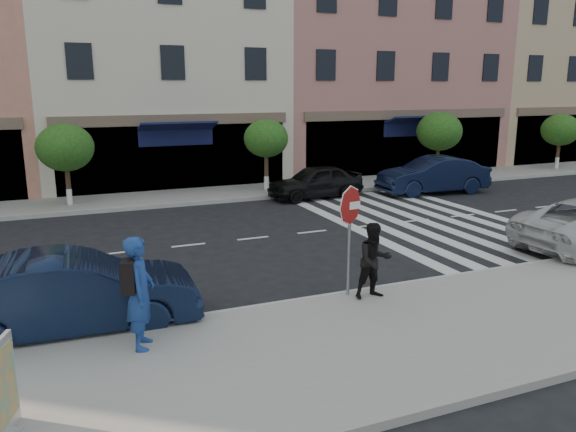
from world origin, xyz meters
The scene contains 17 objects.
ground centered at (0.00, 0.00, 0.00)m, with size 120.00×120.00×0.00m, color black.
sidewalk_near centered at (0.00, -3.75, 0.07)m, with size 60.00×4.50×0.15m, color gray.
sidewalk_far centered at (0.00, 11.00, 0.07)m, with size 60.00×3.00×0.15m, color gray.
building_centre centered at (-0.50, 17.00, 5.50)m, with size 11.00×9.00×11.00m, color beige.
building_east_mid centered at (11.50, 17.00, 6.50)m, with size 13.00×9.00×13.00m, color #AC6966.
building_east_far centered at (24.00, 17.00, 6.00)m, with size 12.00×9.00×12.00m, color tan.
street_tree_wb centered at (-5.00, 10.80, 2.31)m, with size 2.10×2.10×3.06m.
street_tree_c centered at (3.00, 10.80, 2.36)m, with size 1.90×1.90×3.04m.
street_tree_ea centered at (12.00, 10.80, 2.39)m, with size 2.20×2.20×3.19m.
street_tree_eb centered at (20.00, 10.80, 2.22)m, with size 2.00×2.00×2.94m.
stop_sign centered at (0.21, -1.67, 1.90)m, with size 0.84×0.17×2.40m.
photographer centered at (-4.26, -2.47, 1.14)m, with size 0.72×0.47×1.97m, color navy.
walker centered at (0.63, -2.00, 0.97)m, with size 0.79×0.62×1.63m, color black.
poster_board centered at (-6.28, -4.41, 0.78)m, with size 0.38×0.83×1.30m.
car_near_mid centered at (-5.31, -1.00, 0.76)m, with size 1.62×4.63×1.53m, color black.
car_far_mid centered at (4.50, 9.03, 0.69)m, with size 1.62×4.03×1.37m, color black.
car_far_right centered at (9.65, 8.02, 0.79)m, with size 1.67×4.80×1.58m, color black.
Camera 1 is at (-5.41, -11.71, 4.56)m, focal length 35.00 mm.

